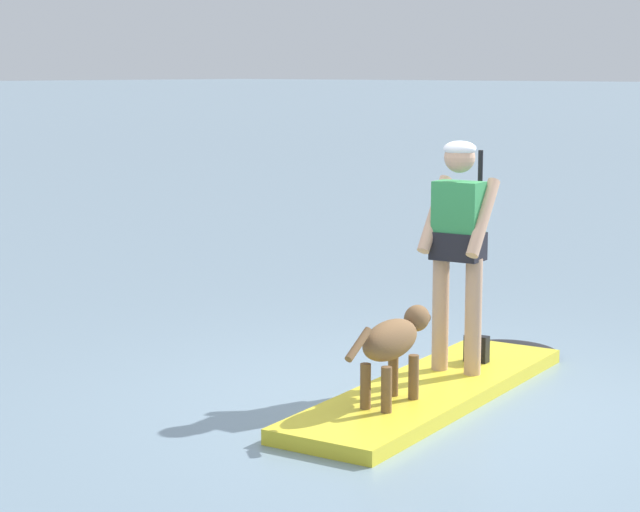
# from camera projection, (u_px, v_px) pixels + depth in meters

# --- Properties ---
(ground_plane) EXTENTS (400.00, 400.00, 0.00)m
(ground_plane) POSITION_uv_depth(u_px,v_px,m) (429.00, 399.00, 8.19)
(ground_plane) COLOR gray
(paddleboard) EXTENTS (3.28, 1.23, 0.10)m
(paddleboard) POSITION_uv_depth(u_px,v_px,m) (443.00, 384.00, 8.37)
(paddleboard) COLOR yellow
(paddleboard) RESTS_ON ground_plane
(person_paddler) EXTENTS (0.64, 0.53, 1.67)m
(person_paddler) POSITION_uv_depth(u_px,v_px,m) (459.00, 239.00, 8.38)
(person_paddler) COLOR tan
(person_paddler) RESTS_ON paddleboard
(dog) EXTENTS (1.07, 0.31, 0.60)m
(dog) POSITION_uv_depth(u_px,v_px,m) (394.00, 342.00, 7.68)
(dog) COLOR brown
(dog) RESTS_ON paddleboard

